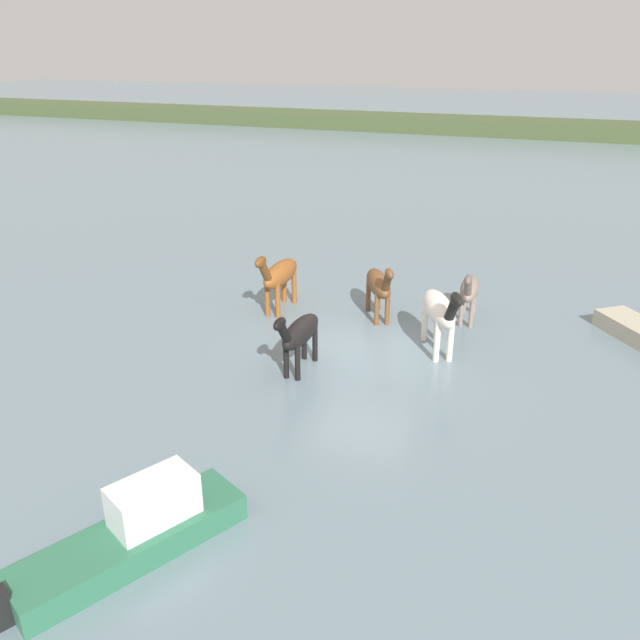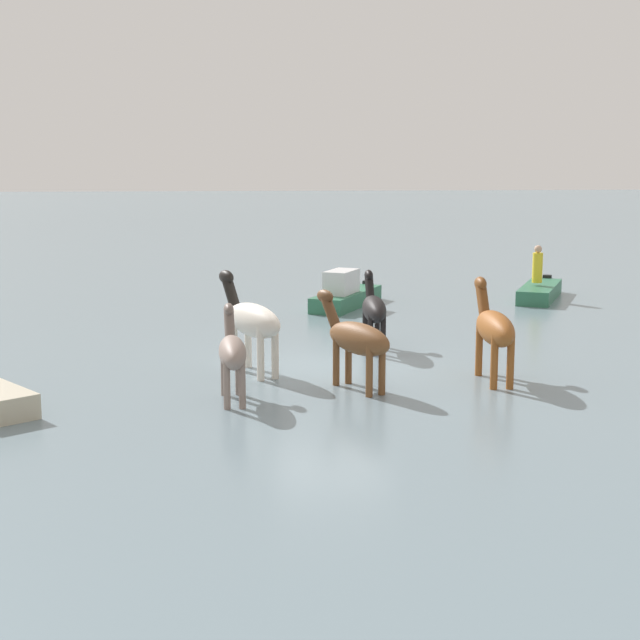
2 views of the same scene
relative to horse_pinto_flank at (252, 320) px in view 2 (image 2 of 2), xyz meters
The scene contains 9 objects.
ground_plane 2.17m from the horse_pinto_flank, 162.36° to the right, with size 203.71×203.71×0.00m, color slate.
horse_pinto_flank is the anchor object (origin of this frame).
horse_gray_outer 2.58m from the horse_pinto_flank, 141.78° to the left, with size 1.47×2.27×1.86m.
horse_lead 3.64m from the horse_pinto_flank, 143.17° to the right, with size 0.57×2.30×1.79m.
horse_chestnut_trailing 5.04m from the horse_pinto_flank, 166.69° to the left, with size 0.60×2.57×2.01m.
horse_mid_herd 2.34m from the horse_pinto_flank, 79.98° to the left, with size 0.61×2.20×1.71m.
boat_tender_starboard 13.58m from the horse_pinto_flank, 133.97° to the right, with size 2.42×3.69×0.71m.
boat_launch_far 9.24m from the horse_pinto_flank, 108.98° to the right, with size 2.58×3.72×1.31m.
person_boatman_standing 13.27m from the horse_pinto_flank, 134.02° to the right, with size 0.32×0.32×1.19m.
Camera 2 is at (2.05, 20.36, 4.59)m, focal length 53.43 mm.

